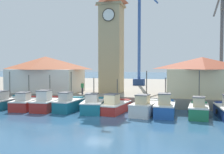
# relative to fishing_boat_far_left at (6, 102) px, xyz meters

# --- Properties ---
(ground_plane) EXTENTS (300.00, 300.00, 0.00)m
(ground_plane) POSITION_rel_fishing_boat_far_left_xyz_m (12.15, -2.15, -0.71)
(ground_plane) COLOR #2D567A
(quay_wharf) EXTENTS (120.00, 40.00, 1.22)m
(quay_wharf) POSITION_rel_fishing_boat_far_left_xyz_m (12.15, 23.93, -0.10)
(quay_wharf) COLOR gray
(quay_wharf) RESTS_ON ground
(fishing_boat_far_left) EXTENTS (2.39, 5.34, 4.24)m
(fishing_boat_far_left) POSITION_rel_fishing_boat_far_left_xyz_m (0.00, 0.00, 0.00)
(fishing_boat_far_left) COLOR #196B7F
(fishing_boat_far_left) RESTS_ON ground
(fishing_boat_left_outer) EXTENTS (2.65, 5.01, 3.90)m
(fishing_boat_left_outer) POSITION_rel_fishing_boat_far_left_xyz_m (2.82, -0.10, -0.00)
(fishing_boat_left_outer) COLOR #AD2823
(fishing_boat_left_outer) RESTS_ON ground
(fishing_boat_left_inner) EXTENTS (2.29, 4.88, 3.89)m
(fishing_boat_left_inner) POSITION_rel_fishing_boat_far_left_xyz_m (5.43, -0.06, 0.07)
(fishing_boat_left_inner) COLOR #AD2823
(fishing_boat_left_inner) RESTS_ON ground
(fishing_boat_mid_left) EXTENTS (2.23, 4.33, 4.29)m
(fishing_boat_mid_left) POSITION_rel_fishing_boat_far_left_xyz_m (7.97, 0.02, 0.05)
(fishing_boat_mid_left) COLOR #196B7F
(fishing_boat_mid_left) RESTS_ON ground
(fishing_boat_center) EXTENTS (2.86, 4.86, 3.66)m
(fishing_boat_center) POSITION_rel_fishing_boat_far_left_xyz_m (10.76, 0.06, 0.04)
(fishing_boat_center) COLOR #196B7F
(fishing_boat_center) RESTS_ON ground
(fishing_boat_mid_right) EXTENTS (2.69, 5.29, 3.53)m
(fishing_boat_mid_right) POSITION_rel_fishing_boat_far_left_xyz_m (13.06, 0.47, -0.02)
(fishing_boat_mid_right) COLOR #AD2823
(fishing_boat_mid_right) RESTS_ON ground
(fishing_boat_right_inner) EXTENTS (2.71, 4.70, 4.45)m
(fishing_boat_right_inner) POSITION_rel_fishing_boat_far_left_xyz_m (16.33, -0.17, 0.06)
(fishing_boat_right_inner) COLOR silver
(fishing_boat_right_inner) RESTS_ON ground
(fishing_boat_right_outer) EXTENTS (2.06, 4.52, 3.75)m
(fishing_boat_right_outer) POSITION_rel_fishing_boat_far_left_xyz_m (18.32, 0.00, 0.08)
(fishing_boat_right_outer) COLOR #2356A8
(fishing_boat_right_outer) RESTS_ON ground
(fishing_boat_far_right) EXTENTS (2.10, 4.21, 4.50)m
(fishing_boat_far_right) POSITION_rel_fishing_boat_far_left_xyz_m (21.52, -0.04, 0.03)
(fishing_boat_far_right) COLOR #237A4C
(fishing_boat_far_right) RESTS_ON ground
(clock_tower) EXTENTS (3.43, 3.43, 16.04)m
(clock_tower) POSITION_rel_fishing_boat_far_left_xyz_m (10.50, 8.80, 8.11)
(clock_tower) COLOR tan
(clock_tower) RESTS_ON quay_wharf
(warehouse_left) EXTENTS (10.13, 6.17, 5.02)m
(warehouse_left) POSITION_rel_fishing_boat_far_left_xyz_m (1.15, 7.37, 3.08)
(warehouse_left) COLOR silver
(warehouse_left) RESTS_ON quay_wharf
(warehouse_right) EXTENTS (8.47, 6.13, 4.78)m
(warehouse_right) POSITION_rel_fishing_boat_far_left_xyz_m (22.29, 7.12, 2.95)
(warehouse_right) COLOR beige
(warehouse_right) RESTS_ON quay_wharf
(port_crane_near) EXTENTS (2.00, 10.11, 16.77)m
(port_crane_near) POSITION_rel_fishing_boat_far_left_xyz_m (26.41, 21.48, 6.74)
(port_crane_near) COLOR #353539
(port_crane_near) RESTS_ON quay_wharf
(port_crane_far) EXTENTS (4.03, 8.12, 19.25)m
(port_crane_far) POSITION_rel_fishing_boat_far_left_xyz_m (12.30, 22.61, 8.07)
(port_crane_far) COLOR navy
(port_crane_far) RESTS_ON quay_wharf
(dock_worker_near_tower) EXTENTS (0.34, 0.22, 1.62)m
(dock_worker_near_tower) POSITION_rel_fishing_boat_far_left_xyz_m (7.43, 5.57, 1.35)
(dock_worker_near_tower) COLOR #33333D
(dock_worker_near_tower) RESTS_ON quay_wharf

